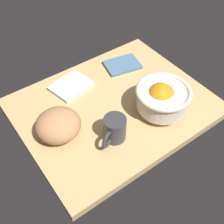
{
  "coord_description": "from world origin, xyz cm",
  "views": [
    {
      "loc": [
        -42.42,
        -57.28,
        74.21
      ],
      "look_at": [
        -5.43,
        -6.41,
        5.0
      ],
      "focal_mm": 46.07,
      "sensor_mm": 36.0,
      "label": 1
    }
  ],
  "objects_px": {
    "napkin_folded": "(122,65)",
    "bread_loaf": "(58,125)",
    "napkin_spare": "(71,86)",
    "mug": "(114,129)",
    "fruit_bowl": "(162,97)"
  },
  "relations": [
    {
      "from": "napkin_folded",
      "to": "mug",
      "type": "relative_size",
      "value": 1.26
    },
    {
      "from": "napkin_spare",
      "to": "fruit_bowl",
      "type": "bearing_deg",
      "value": -56.32
    },
    {
      "from": "napkin_folded",
      "to": "mug",
      "type": "height_order",
      "value": "mug"
    },
    {
      "from": "fruit_bowl",
      "to": "bread_loaf",
      "type": "distance_m",
      "value": 0.35
    },
    {
      "from": "napkin_spare",
      "to": "mug",
      "type": "bearing_deg",
      "value": -91.75
    },
    {
      "from": "napkin_folded",
      "to": "napkin_spare",
      "type": "relative_size",
      "value": 0.98
    },
    {
      "from": "napkin_folded",
      "to": "bread_loaf",
      "type": "bearing_deg",
      "value": -157.16
    },
    {
      "from": "fruit_bowl",
      "to": "mug",
      "type": "distance_m",
      "value": 0.2
    },
    {
      "from": "napkin_folded",
      "to": "napkin_spare",
      "type": "distance_m",
      "value": 0.24
    },
    {
      "from": "mug",
      "to": "napkin_folded",
      "type": "bearing_deg",
      "value": 48.47
    },
    {
      "from": "bread_loaf",
      "to": "mug",
      "type": "xyz_separation_m",
      "value": [
        0.13,
        -0.12,
        -0.0
      ]
    },
    {
      "from": "fruit_bowl",
      "to": "napkin_folded",
      "type": "relative_size",
      "value": 1.36
    },
    {
      "from": "bread_loaf",
      "to": "napkin_spare",
      "type": "relative_size",
      "value": 1.04
    },
    {
      "from": "bread_loaf",
      "to": "napkin_folded",
      "type": "xyz_separation_m",
      "value": [
        0.38,
        0.16,
        -0.04
      ]
    },
    {
      "from": "bread_loaf",
      "to": "napkin_spare",
      "type": "xyz_separation_m",
      "value": [
        0.14,
        0.17,
        -0.04
      ]
    }
  ]
}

